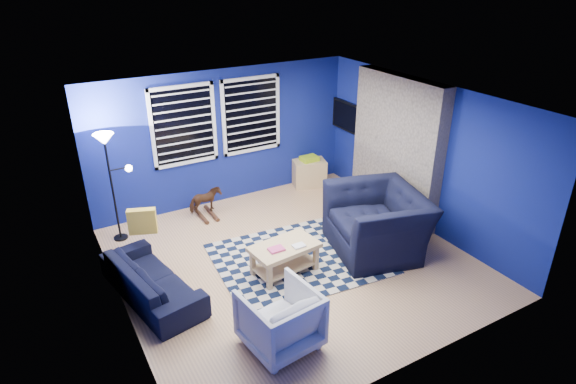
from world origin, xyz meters
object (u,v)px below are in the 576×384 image
object	(u,v)px
coffee_table	(285,253)
cabinet	(309,172)
armchair_bent	(280,319)
sofa	(152,280)
tv	(349,117)
armchair_big	(377,222)
floor_lamp	(108,154)
rocking_horse	(205,201)

from	to	relation	value
coffee_table	cabinet	distance (m)	3.16
cabinet	armchair_bent	bearing A→B (deg)	-109.53
sofa	tv	bearing A→B (deg)	-79.42
tv	armchair_big	bearing A→B (deg)	-115.48
armchair_bent	cabinet	distance (m)	4.63
tv	armchair_bent	world-z (taller)	tv
sofa	armchair_bent	distance (m)	1.98
tv	floor_lamp	bearing A→B (deg)	-179.88
sofa	floor_lamp	xyz separation A→B (m)	(-0.03, 1.80, 1.23)
cabinet	floor_lamp	size ratio (longest dim) A/B	0.41
sofa	floor_lamp	size ratio (longest dim) A/B	1.00
coffee_table	rocking_horse	bearing A→B (deg)	99.28
armchair_bent	rocking_horse	size ratio (longest dim) A/B	1.47
rocking_horse	tv	bearing A→B (deg)	-95.37
tv	armchair_bent	distance (m)	5.03
floor_lamp	tv	bearing A→B (deg)	0.12
tv	rocking_horse	bearing A→B (deg)	179.69
armchair_big	cabinet	world-z (taller)	armchair_big
sofa	coffee_table	xyz separation A→B (m)	(1.84, -0.41, 0.07)
tv	sofa	distance (m)	5.02
armchair_big	cabinet	xyz separation A→B (m)	(0.39, 2.61, -0.21)
sofa	coffee_table	world-z (taller)	sofa
tv	rocking_horse	distance (m)	3.26
coffee_table	floor_lamp	size ratio (longest dim) A/B	0.57
armchair_bent	cabinet	bearing A→B (deg)	-132.80
sofa	armchair_big	distance (m)	3.47
armchair_big	floor_lamp	bearing A→B (deg)	-109.94
sofa	cabinet	size ratio (longest dim) A/B	2.47
cabinet	floor_lamp	xyz separation A→B (m)	(-3.84, -0.26, 1.22)
floor_lamp	armchair_big	bearing A→B (deg)	-34.29
tv	floor_lamp	xyz separation A→B (m)	(-4.58, -0.01, 0.10)
armchair_big	cabinet	distance (m)	2.65
armchair_big	armchair_bent	world-z (taller)	armchair_big
tv	floor_lamp	distance (m)	4.58
rocking_horse	coffee_table	size ratio (longest dim) A/B	0.55
armchair_big	rocking_horse	distance (m)	3.08
cabinet	coffee_table	bearing A→B (deg)	-111.76
armchair_big	armchair_bent	bearing A→B (deg)	-50.32
armchair_big	rocking_horse	world-z (taller)	armchair_big
armchair_bent	floor_lamp	bearing A→B (deg)	-78.99
tv	armchair_bent	size ratio (longest dim) A/B	1.20
armchair_big	coffee_table	world-z (taller)	armchair_big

